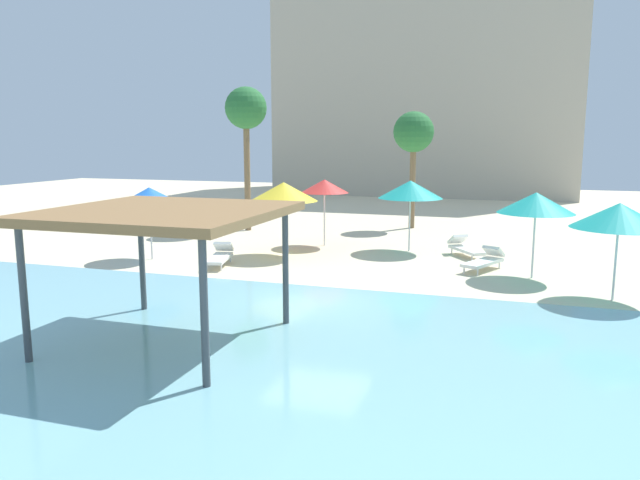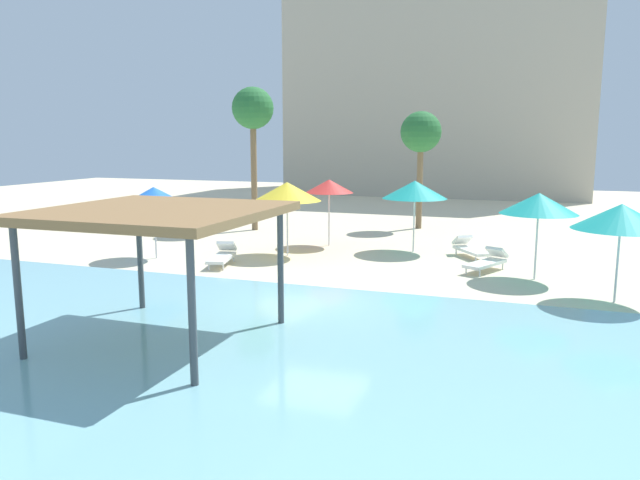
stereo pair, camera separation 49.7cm
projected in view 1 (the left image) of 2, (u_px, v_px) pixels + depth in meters
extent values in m
plane|color=beige|center=(318.00, 302.00, 15.81)|extent=(80.00, 80.00, 0.00)
cube|color=#7AB7C1|center=(228.00, 375.00, 10.88)|extent=(44.00, 13.50, 0.04)
cylinder|color=#42474C|center=(142.00, 258.00, 14.83)|extent=(0.14, 0.14, 2.64)
cylinder|color=#42474C|center=(286.00, 268.00, 13.68)|extent=(0.14, 0.14, 2.64)
cylinder|color=#42474C|center=(24.00, 296.00, 11.29)|extent=(0.14, 0.14, 2.64)
cylinder|color=#42474C|center=(204.00, 314.00, 10.14)|extent=(0.14, 0.14, 2.64)
cube|color=olive|center=(164.00, 213.00, 12.25)|extent=(4.47, 4.47, 0.18)
cylinder|color=silver|center=(533.00, 246.00, 18.42)|extent=(0.06, 0.06, 2.00)
cone|color=teal|center=(536.00, 203.00, 18.20)|extent=(2.29, 2.29, 0.63)
cylinder|color=silver|center=(151.00, 231.00, 21.30)|extent=(0.06, 0.06, 2.01)
cone|color=blue|center=(149.00, 195.00, 21.09)|extent=(1.95, 1.95, 0.54)
cylinder|color=silver|center=(324.00, 219.00, 24.06)|extent=(0.06, 0.06, 2.11)
cone|color=red|center=(324.00, 186.00, 23.84)|extent=(1.91, 1.91, 0.53)
cylinder|color=silver|center=(284.00, 229.00, 21.92)|extent=(0.06, 0.06, 2.01)
cone|color=yellow|center=(284.00, 192.00, 21.70)|extent=(2.46, 2.46, 0.68)
cylinder|color=silver|center=(615.00, 265.00, 15.86)|extent=(0.06, 0.06, 1.92)
cone|color=teal|center=(619.00, 216.00, 15.65)|extent=(2.42, 2.42, 0.67)
cylinder|color=silver|center=(410.00, 225.00, 22.84)|extent=(0.06, 0.06, 2.01)
cone|color=teal|center=(410.00, 189.00, 22.62)|extent=(2.42, 2.42, 0.67)
cylinder|color=white|center=(478.00, 272.00, 18.87)|extent=(0.05, 0.05, 0.22)
cylinder|color=white|center=(464.00, 270.00, 19.20)|extent=(0.05, 0.05, 0.22)
cylinder|color=white|center=(499.00, 265.00, 19.91)|extent=(0.05, 0.05, 0.22)
cylinder|color=white|center=(486.00, 263.00, 20.23)|extent=(0.05, 0.05, 0.22)
cube|color=white|center=(482.00, 263.00, 19.53)|extent=(1.31, 1.88, 0.10)
cube|color=white|center=(494.00, 251.00, 20.01)|extent=(0.76, 0.72, 0.40)
cylinder|color=white|center=(221.00, 268.00, 19.52)|extent=(0.05, 0.05, 0.22)
cylinder|color=white|center=(207.00, 267.00, 19.55)|extent=(0.05, 0.05, 0.22)
cylinder|color=white|center=(231.00, 259.00, 20.93)|extent=(0.05, 0.05, 0.22)
cylinder|color=white|center=(217.00, 259.00, 20.97)|extent=(0.05, 0.05, 0.22)
cube|color=white|center=(219.00, 258.00, 20.21)|extent=(1.02, 1.89, 0.10)
cube|color=white|center=(224.00, 246.00, 20.90)|extent=(0.71, 0.64, 0.40)
cylinder|color=white|center=(484.00, 258.00, 21.17)|extent=(0.05, 0.05, 0.22)
cylinder|color=white|center=(472.00, 258.00, 21.03)|extent=(0.05, 0.05, 0.22)
cylinder|color=white|center=(463.00, 250.00, 22.53)|extent=(0.05, 0.05, 0.22)
cylinder|color=white|center=(452.00, 251.00, 22.39)|extent=(0.05, 0.05, 0.22)
cube|color=white|center=(468.00, 250.00, 21.75)|extent=(1.51, 1.82, 0.10)
cube|color=white|center=(458.00, 239.00, 22.41)|extent=(0.78, 0.76, 0.40)
cylinder|color=brown|center=(247.00, 174.00, 27.85)|extent=(0.28, 0.28, 5.24)
sphere|color=#286B33|center=(246.00, 108.00, 27.36)|extent=(1.90, 1.90, 1.90)
cylinder|color=brown|center=(412.00, 184.00, 28.63)|extent=(0.28, 0.28, 4.18)
sphere|color=#286B33|center=(414.00, 132.00, 28.23)|extent=(1.90, 1.90, 1.90)
cube|color=#B2A893|center=(429.00, 75.00, 47.70)|extent=(22.03, 11.97, 18.34)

